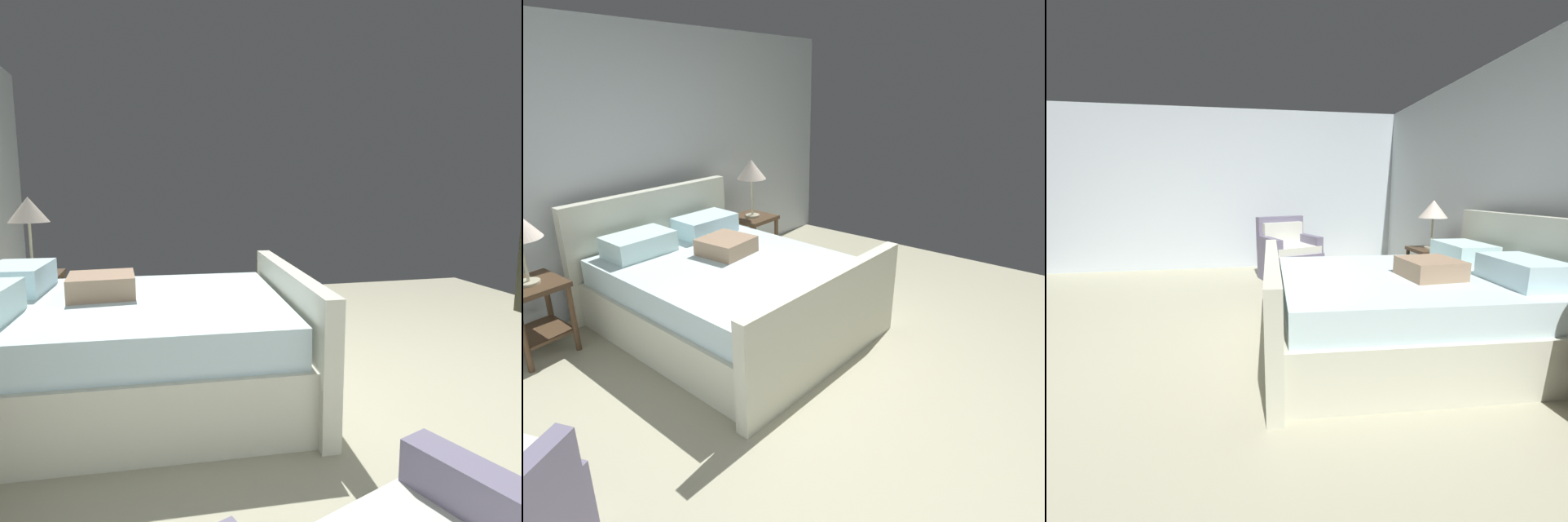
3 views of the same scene
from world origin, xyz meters
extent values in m
cube|color=#AEAA8D|center=(0.00, 0.00, -0.01)|extent=(6.22, 5.76, 0.02)
cube|color=silver|center=(0.00, 2.94, 1.26)|extent=(6.34, 0.12, 2.53)
cube|color=beige|center=(0.16, 1.64, 0.20)|extent=(1.76, 2.07, 0.40)
cube|color=beige|center=(0.22, 2.68, 0.54)|extent=(1.78, 0.20, 1.07)
cube|color=beige|center=(0.10, 0.60, 0.39)|extent=(1.78, 0.20, 0.78)
cube|color=silver|center=(0.16, 1.64, 0.51)|extent=(1.68, 2.00, 0.22)
cube|color=silver|center=(-0.17, 2.37, 0.71)|extent=(0.58, 0.39, 0.18)
cube|color=silver|center=(0.57, 2.33, 0.71)|extent=(0.58, 0.39, 0.18)
cube|color=#A18165|center=(0.30, 1.78, 0.69)|extent=(0.42, 0.42, 0.14)
cube|color=#4A3422|center=(1.37, 2.41, 0.58)|extent=(0.44, 0.44, 0.04)
cube|color=#4A3422|center=(1.37, 2.41, 0.18)|extent=(0.40, 0.40, 0.02)
cylinder|color=#4A3422|center=(1.18, 2.22, 0.28)|extent=(0.04, 0.04, 0.56)
cylinder|color=#4A3422|center=(1.56, 2.22, 0.28)|extent=(0.04, 0.04, 0.56)
cylinder|color=#4A3422|center=(1.18, 2.60, 0.28)|extent=(0.04, 0.04, 0.56)
cylinder|color=#4A3422|center=(1.56, 2.60, 0.28)|extent=(0.04, 0.04, 0.56)
cylinder|color=#B7B293|center=(1.37, 2.41, 0.61)|extent=(0.16, 0.16, 0.02)
cylinder|color=#B7B293|center=(1.37, 2.41, 0.82)|extent=(0.02, 0.02, 0.40)
cone|color=beige|center=(1.37, 2.41, 1.13)|extent=(0.32, 0.32, 0.21)
cube|color=#4A3422|center=(-1.05, 2.54, 0.58)|extent=(0.44, 0.44, 0.04)
cube|color=#4A3422|center=(-1.05, 2.54, 0.18)|extent=(0.40, 0.40, 0.02)
cylinder|color=#4A3422|center=(-1.24, 2.35, 0.28)|extent=(0.04, 0.04, 0.56)
cylinder|color=#4A3422|center=(-0.86, 2.35, 0.28)|extent=(0.04, 0.04, 0.56)
cylinder|color=#4A3422|center=(-0.86, 2.73, 0.28)|extent=(0.04, 0.04, 0.56)
cylinder|color=#B7B293|center=(-1.05, 2.54, 0.61)|extent=(0.16, 0.16, 0.02)
cylinder|color=#B7B293|center=(-1.05, 2.54, 0.79)|extent=(0.02, 0.02, 0.34)
camera|label=1|loc=(-2.76, 1.49, 1.30)|focal=32.22mm
camera|label=2|loc=(-2.41, -0.92, 2.03)|focal=31.86mm
camera|label=3|loc=(2.60, 0.46, 1.26)|focal=23.21mm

